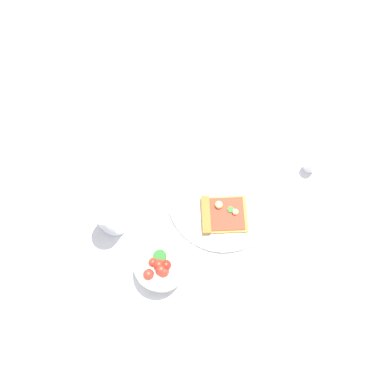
{
  "coord_description": "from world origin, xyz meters",
  "views": [
    {
      "loc": [
        -0.11,
        0.19,
        0.83
      ],
      "look_at": [
        0.09,
        0.01,
        0.03
      ],
      "focal_mm": 32.25,
      "sensor_mm": 36.0,
      "label": 1
    }
  ],
  "objects_px": {
    "soda_glass": "(110,217)",
    "paper_napkin": "(146,131)",
    "salad_bowl": "(162,268)",
    "pepper_shaker": "(313,163)",
    "plate": "(223,197)",
    "pizza_slice_main": "(220,214)"
  },
  "relations": [
    {
      "from": "soda_glass",
      "to": "pizza_slice_main",
      "type": "bearing_deg",
      "value": -128.39
    },
    {
      "from": "paper_napkin",
      "to": "pepper_shaker",
      "type": "height_order",
      "value": "pepper_shaker"
    },
    {
      "from": "salad_bowl",
      "to": "plate",
      "type": "bearing_deg",
      "value": -81.52
    },
    {
      "from": "pizza_slice_main",
      "to": "soda_glass",
      "type": "distance_m",
      "value": 0.26
    },
    {
      "from": "pepper_shaker",
      "to": "soda_glass",
      "type": "bearing_deg",
      "value": 64.37
    },
    {
      "from": "pizza_slice_main",
      "to": "paper_napkin",
      "type": "bearing_deg",
      "value": -2.99
    },
    {
      "from": "pepper_shaker",
      "to": "paper_napkin",
      "type": "bearing_deg",
      "value": 33.83
    },
    {
      "from": "plate",
      "to": "pizza_slice_main",
      "type": "bearing_deg",
      "value": 127.54
    },
    {
      "from": "salad_bowl",
      "to": "paper_napkin",
      "type": "bearing_deg",
      "value": -33.63
    },
    {
      "from": "plate",
      "to": "soda_glass",
      "type": "xyz_separation_m",
      "value": [
        0.13,
        0.24,
        0.05
      ]
    },
    {
      "from": "paper_napkin",
      "to": "soda_glass",
      "type": "bearing_deg",
      "value": 123.43
    },
    {
      "from": "paper_napkin",
      "to": "pepper_shaker",
      "type": "relative_size",
      "value": 1.49
    },
    {
      "from": "pizza_slice_main",
      "to": "soda_glass",
      "type": "xyz_separation_m",
      "value": [
        0.16,
        0.2,
        0.04
      ]
    },
    {
      "from": "salad_bowl",
      "to": "pizza_slice_main",
      "type": "bearing_deg",
      "value": -88.68
    },
    {
      "from": "plate",
      "to": "salad_bowl",
      "type": "xyz_separation_m",
      "value": [
        -0.03,
        0.23,
        0.03
      ]
    },
    {
      "from": "soda_glass",
      "to": "paper_napkin",
      "type": "height_order",
      "value": "soda_glass"
    },
    {
      "from": "plate",
      "to": "paper_napkin",
      "type": "relative_size",
      "value": 2.65
    },
    {
      "from": "pizza_slice_main",
      "to": "pepper_shaker",
      "type": "distance_m",
      "value": 0.27
    },
    {
      "from": "pizza_slice_main",
      "to": "paper_napkin",
      "type": "relative_size",
      "value": 1.37
    },
    {
      "from": "plate",
      "to": "pizza_slice_main",
      "type": "xyz_separation_m",
      "value": [
        -0.03,
        0.04,
        0.01
      ]
    },
    {
      "from": "paper_napkin",
      "to": "salad_bowl",
      "type": "bearing_deg",
      "value": 146.37
    },
    {
      "from": "salad_bowl",
      "to": "pepper_shaker",
      "type": "relative_size",
      "value": 1.62
    }
  ]
}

